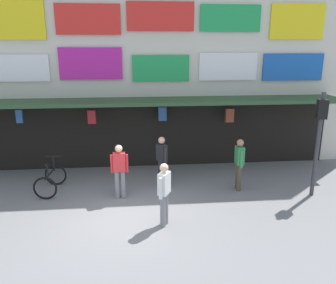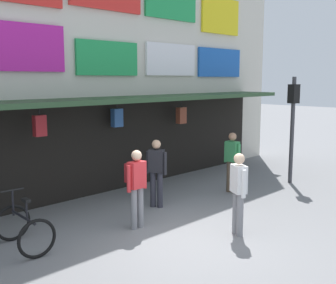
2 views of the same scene
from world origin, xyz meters
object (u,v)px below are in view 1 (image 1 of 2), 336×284
at_px(pedestrian_in_yellow, 162,159).
at_px(pedestrian_in_white, 239,162).
at_px(bicycle_parked, 51,180).
at_px(pedestrian_in_green, 120,167).
at_px(pedestrian_in_purple, 164,191).
at_px(traffic_light_far, 320,128).

xyz_separation_m(pedestrian_in_yellow, pedestrian_in_white, (2.41, -0.51, 0.00)).
distance_m(bicycle_parked, pedestrian_in_green, 2.37).
height_order(pedestrian_in_purple, pedestrian_in_white, same).
relative_size(traffic_light_far, bicycle_parked, 2.66).
bearing_deg(pedestrian_in_yellow, pedestrian_in_white, -12.00).
distance_m(traffic_light_far, pedestrian_in_yellow, 4.86).
xyz_separation_m(pedestrian_in_yellow, pedestrian_in_green, (-1.32, -0.76, 0.04)).
bearing_deg(pedestrian_in_purple, pedestrian_in_white, 38.20).
bearing_deg(pedestrian_in_green, pedestrian_in_purple, -55.92).
relative_size(traffic_light_far, pedestrian_in_yellow, 1.90).
bearing_deg(pedestrian_in_yellow, traffic_light_far, -13.71).
bearing_deg(pedestrian_in_white, pedestrian_in_green, -176.25).
bearing_deg(traffic_light_far, pedestrian_in_white, 164.42).
relative_size(pedestrian_in_purple, pedestrian_in_green, 1.00).
height_order(traffic_light_far, bicycle_parked, traffic_light_far).
bearing_deg(pedestrian_in_green, bicycle_parked, 163.72).
relative_size(pedestrian_in_green, pedestrian_in_white, 1.00).
distance_m(traffic_light_far, pedestrian_in_purple, 5.06).
bearing_deg(traffic_light_far, pedestrian_in_yellow, 166.29).
bearing_deg(pedestrian_in_green, pedestrian_in_yellow, 29.84).
bearing_deg(pedestrian_in_white, bicycle_parked, 176.16).
distance_m(pedestrian_in_purple, pedestrian_in_white, 3.24).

